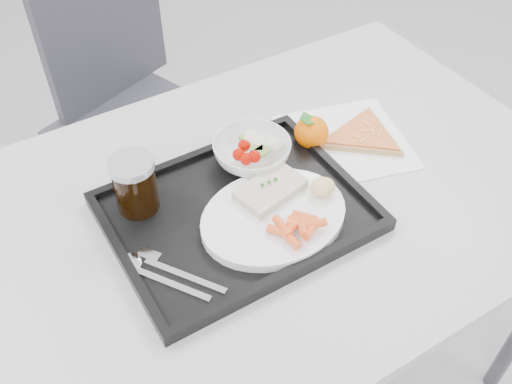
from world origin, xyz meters
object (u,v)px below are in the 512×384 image
object	(u,v)px
tangerine	(311,132)
pizza_slice	(363,136)
chair	(127,91)
tray	(237,213)
salad_bowl	(252,152)
dinner_plate	(274,217)
table	(268,218)
cola_glass	(135,184)

from	to	relation	value
tangerine	pizza_slice	bearing A→B (deg)	-21.67
chair	tray	world-z (taller)	chair
salad_bowl	tangerine	xyz separation A→B (m)	(0.14, -0.01, -0.00)
tray	dinner_plate	bearing A→B (deg)	-50.66
tray	pizza_slice	xyz separation A→B (m)	(0.33, 0.05, 0.00)
table	cola_glass	bearing A→B (deg)	159.02
cola_glass	table	bearing A→B (deg)	-20.98
table	tray	xyz separation A→B (m)	(-0.08, -0.02, 0.08)
salad_bowl	tangerine	bearing A→B (deg)	-3.33
cola_glass	tangerine	bearing A→B (deg)	-1.79
table	cola_glass	xyz separation A→B (m)	(-0.23, 0.09, 0.14)
table	tray	bearing A→B (deg)	-167.62
tray	table	bearing A→B (deg)	12.38
dinner_plate	pizza_slice	size ratio (longest dim) A/B	1.05
pizza_slice	chair	bearing A→B (deg)	110.82
pizza_slice	tangerine	bearing A→B (deg)	158.33
table	pizza_slice	distance (m)	0.27
dinner_plate	salad_bowl	xyz separation A→B (m)	(0.05, 0.15, 0.01)
dinner_plate	cola_glass	size ratio (longest dim) A/B	2.50
tangerine	table	bearing A→B (deg)	-153.29
chair	cola_glass	world-z (taller)	chair
chair	salad_bowl	size ratio (longest dim) A/B	6.11
dinner_plate	cola_glass	xyz separation A→B (m)	(-0.19, 0.16, 0.05)
dinner_plate	tangerine	bearing A→B (deg)	38.52
chair	pizza_slice	size ratio (longest dim) A/B	3.63
tray	salad_bowl	size ratio (longest dim) A/B	2.96
table	tray	size ratio (longest dim) A/B	2.67
table	salad_bowl	bearing A→B (deg)	81.47
dinner_plate	tangerine	xyz separation A→B (m)	(0.18, 0.15, 0.01)
salad_bowl	cola_glass	xyz separation A→B (m)	(-0.24, 0.00, 0.03)
tangerine	cola_glass	bearing A→B (deg)	178.21
chair	tangerine	xyz separation A→B (m)	(0.17, -0.67, 0.25)
tangerine	pizza_slice	world-z (taller)	tangerine
tray	cola_glass	world-z (taller)	cola_glass
table	cola_glass	world-z (taller)	cola_glass
salad_bowl	chair	bearing A→B (deg)	92.70
table	tray	distance (m)	0.11
chair	pizza_slice	bearing A→B (deg)	-69.18
dinner_plate	pizza_slice	bearing A→B (deg)	20.12
tangerine	pizza_slice	size ratio (longest dim) A/B	0.33
dinner_plate	pizza_slice	world-z (taller)	dinner_plate
table	salad_bowl	size ratio (longest dim) A/B	7.89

